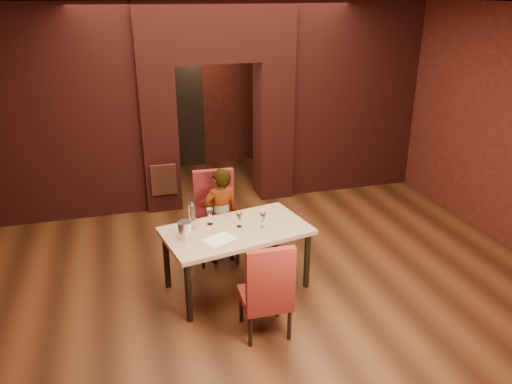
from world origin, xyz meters
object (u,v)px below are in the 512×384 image
wine_glass_c (263,220)px  wine_bucket (185,230)px  water_bottle (192,216)px  chair_near (265,287)px  potted_plant (265,231)px  chair_far (217,218)px  person_seated (221,216)px  wine_glass_b (239,219)px  dining_table (237,258)px  wine_glass_a (210,217)px

wine_glass_c → wine_bucket: 0.90m
water_bottle → chair_near: bearing=-62.7°
chair_near → potted_plant: bearing=-105.7°
chair_far → water_bottle: 0.78m
person_seated → wine_glass_b: size_ratio=7.04×
wine_bucket → water_bottle: bearing=62.5°
dining_table → wine_glass_a: size_ratio=8.22×
chair_near → chair_far: bearing=-83.3°
potted_plant → dining_table: bearing=-125.5°
chair_far → person_seated: size_ratio=0.91×
person_seated → water_bottle: 0.72m
dining_table → potted_plant: (0.62, 0.87, -0.15)m
chair_near → person_seated: size_ratio=0.83×
person_seated → wine_glass_a: person_seated is taller
person_seated → wine_glass_a: size_ratio=6.44×
wine_glass_c → water_bottle: 0.81m
person_seated → water_bottle: (-0.44, -0.50, 0.28)m
chair_near → wine_glass_a: chair_near is taller
wine_glass_c → chair_near: bearing=-105.2°
water_bottle → potted_plant: (1.10, 0.71, -0.69)m
chair_near → wine_glass_c: size_ratio=5.66×
wine_bucket → water_bottle: (0.12, 0.23, 0.06)m
chair_far → wine_bucket: 1.01m
person_seated → wine_bucket: person_seated is taller
wine_glass_a → water_bottle: size_ratio=0.64×
wine_glass_b → potted_plant: bearing=55.2°
wine_glass_b → potted_plant: (0.57, 0.83, -0.63)m
wine_glass_c → potted_plant: size_ratio=0.40×
chair_far → wine_bucket: bearing=-119.6°
dining_table → wine_glass_c: 0.57m
dining_table → chair_far: chair_far is taller
dining_table → wine_glass_b: 0.48m
chair_far → person_seated: bearing=-60.2°
wine_glass_b → dining_table: bearing=-135.6°
wine_bucket → water_bottle: water_bottle is taller
wine_glass_a → wine_glass_b: bearing=-26.6°
person_seated → water_bottle: bearing=42.2°
chair_far → wine_bucket: (-0.52, -0.81, 0.29)m
chair_far → wine_glass_a: size_ratio=5.84×
dining_table → wine_glass_b: size_ratio=8.97×
chair_near → wine_glass_a: (-0.34, 1.10, 0.34)m
wine_glass_a → potted_plant: wine_glass_a is taller
potted_plant → water_bottle: bearing=-147.3°
chair_near → wine_glass_b: chair_near is taller
dining_table → chair_near: bearing=-96.3°
wine_bucket → wine_glass_b: bearing=10.1°
chair_far → chair_near: size_ratio=1.10×
chair_near → wine_bucket: size_ratio=5.40×
dining_table → chair_near: (0.07, -0.90, 0.15)m
wine_glass_b → wine_bucket: (-0.65, -0.12, 0.01)m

